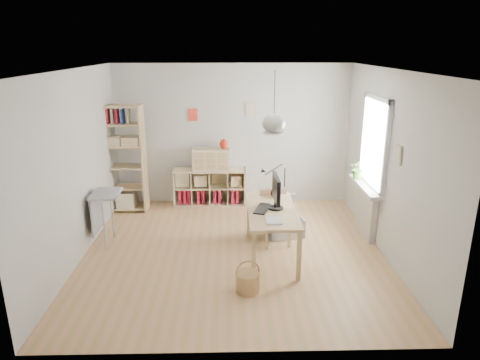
{
  "coord_description": "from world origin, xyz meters",
  "views": [
    {
      "loc": [
        -0.05,
        -5.91,
        3.01
      ],
      "look_at": [
        0.1,
        0.3,
        1.05
      ],
      "focal_mm": 32.0,
      "sensor_mm": 36.0,
      "label": 1
    }
  ],
  "objects_px": {
    "cube_shelf": "(209,189)",
    "monitor": "(276,191)",
    "tall_bookshelf": "(122,154)",
    "chair": "(274,213)",
    "desk": "(272,215)",
    "drawer_chest": "(211,159)",
    "storage_chest": "(284,223)"
  },
  "relations": [
    {
      "from": "tall_bookshelf",
      "to": "chair",
      "type": "relative_size",
      "value": 2.33
    },
    {
      "from": "monitor",
      "to": "drawer_chest",
      "type": "relative_size",
      "value": 0.79
    },
    {
      "from": "chair",
      "to": "drawer_chest",
      "type": "bearing_deg",
      "value": 111.9
    },
    {
      "from": "drawer_chest",
      "to": "cube_shelf",
      "type": "bearing_deg",
      "value": 144.16
    },
    {
      "from": "tall_bookshelf",
      "to": "desk",
      "type": "bearing_deg",
      "value": -37.01
    },
    {
      "from": "tall_bookshelf",
      "to": "cube_shelf",
      "type": "bearing_deg",
      "value": 10.19
    },
    {
      "from": "desk",
      "to": "tall_bookshelf",
      "type": "xyz_separation_m",
      "value": [
        -2.59,
        1.95,
        0.43
      ]
    },
    {
      "from": "storage_chest",
      "to": "tall_bookshelf",
      "type": "bearing_deg",
      "value": 144.25
    },
    {
      "from": "chair",
      "to": "monitor",
      "type": "xyz_separation_m",
      "value": [
        -0.03,
        -0.47,
        0.54
      ]
    },
    {
      "from": "chair",
      "to": "monitor",
      "type": "height_order",
      "value": "monitor"
    },
    {
      "from": "cube_shelf",
      "to": "tall_bookshelf",
      "type": "height_order",
      "value": "tall_bookshelf"
    },
    {
      "from": "monitor",
      "to": "drawer_chest",
      "type": "bearing_deg",
      "value": 113.88
    },
    {
      "from": "cube_shelf",
      "to": "storage_chest",
      "type": "distance_m",
      "value": 1.96
    },
    {
      "from": "desk",
      "to": "drawer_chest",
      "type": "bearing_deg",
      "value": 113.75
    },
    {
      "from": "tall_bookshelf",
      "to": "drawer_chest",
      "type": "distance_m",
      "value": 1.65
    },
    {
      "from": "storage_chest",
      "to": "drawer_chest",
      "type": "bearing_deg",
      "value": 117.89
    },
    {
      "from": "desk",
      "to": "cube_shelf",
      "type": "xyz_separation_m",
      "value": [
        -1.02,
        2.23,
        -0.36
      ]
    },
    {
      "from": "tall_bookshelf",
      "to": "drawer_chest",
      "type": "relative_size",
      "value": 2.82
    },
    {
      "from": "chair",
      "to": "monitor",
      "type": "bearing_deg",
      "value": -103.7
    },
    {
      "from": "desk",
      "to": "tall_bookshelf",
      "type": "distance_m",
      "value": 3.27
    },
    {
      "from": "desk",
      "to": "storage_chest",
      "type": "distance_m",
      "value": 0.94
    },
    {
      "from": "monitor",
      "to": "drawer_chest",
      "type": "height_order",
      "value": "monitor"
    },
    {
      "from": "storage_chest",
      "to": "drawer_chest",
      "type": "relative_size",
      "value": 1.09
    },
    {
      "from": "cube_shelf",
      "to": "monitor",
      "type": "height_order",
      "value": "monitor"
    },
    {
      "from": "chair",
      "to": "desk",
      "type": "bearing_deg",
      "value": -110.33
    },
    {
      "from": "storage_chest",
      "to": "drawer_chest",
      "type": "distance_m",
      "value": 2.02
    },
    {
      "from": "desk",
      "to": "chair",
      "type": "distance_m",
      "value": 0.52
    },
    {
      "from": "tall_bookshelf",
      "to": "monitor",
      "type": "distance_m",
      "value": 3.28
    },
    {
      "from": "cube_shelf",
      "to": "chair",
      "type": "distance_m",
      "value": 2.08
    },
    {
      "from": "tall_bookshelf",
      "to": "monitor",
      "type": "xyz_separation_m",
      "value": [
        2.64,
        -1.94,
        -0.06
      ]
    },
    {
      "from": "cube_shelf",
      "to": "tall_bookshelf",
      "type": "relative_size",
      "value": 0.7
    },
    {
      "from": "desk",
      "to": "tall_bookshelf",
      "type": "bearing_deg",
      "value": 142.99
    }
  ]
}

